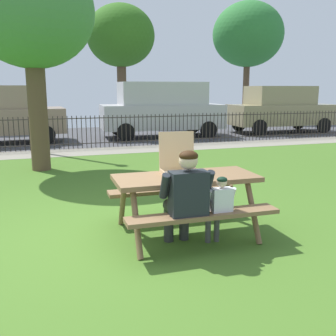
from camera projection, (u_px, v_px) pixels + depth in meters
ground at (84, 200)px, 6.61m from camera, size 28.00×11.59×0.02m
cobblestone_walkway at (65, 153)px, 11.36m from camera, size 28.00×1.40×0.01m
street_asphalt at (59, 137)px, 15.12m from camera, size 28.00×6.67×0.01m
picnic_table_foreground at (186, 189)px, 4.93m from camera, size 1.82×1.50×0.79m
pizza_box_open at (180, 166)px, 4.97m from camera, size 0.50×0.53×0.53m
adult_at_table at (185, 196)px, 4.40m from camera, size 0.61×0.59×1.19m
child_at_table at (219, 205)px, 4.52m from camera, size 0.35×0.34×0.87m
iron_fence_streetside at (63, 132)px, 11.90m from camera, size 23.98×0.03×1.02m
lamp_post_walkway at (41, 57)px, 10.64m from camera, size 0.28×0.28×4.48m
tree_near_table at (31, 13)px, 8.32m from camera, size 2.70×2.70×4.69m
parked_car_center at (162, 108)px, 14.85m from camera, size 4.67×2.10×2.08m
parked_car_right at (281, 109)px, 16.46m from camera, size 4.45×2.02×1.94m
far_tree_center at (121, 37)px, 19.71m from camera, size 3.45×3.45×6.02m
far_tree_midright at (248, 35)px, 21.82m from camera, size 3.96×3.96×6.60m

